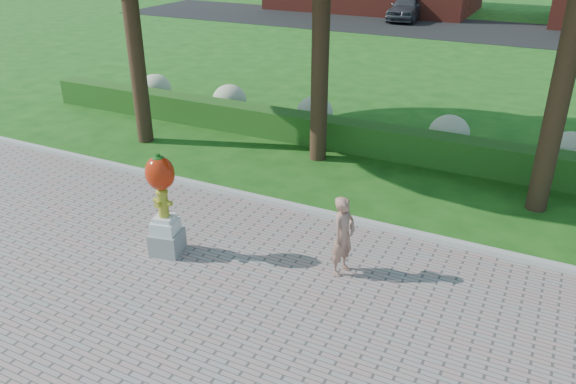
# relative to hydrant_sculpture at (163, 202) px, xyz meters

# --- Properties ---
(ground) EXTENTS (100.00, 100.00, 0.00)m
(ground) POSITION_rel_hydrant_sculpture_xyz_m (2.61, -0.32, -1.11)
(ground) COLOR #174A12
(ground) RESTS_ON ground
(curb) EXTENTS (40.00, 0.18, 0.15)m
(curb) POSITION_rel_hydrant_sculpture_xyz_m (2.61, 2.68, -1.03)
(curb) COLOR #ADADA5
(curb) RESTS_ON ground
(lawn_hedge) EXTENTS (24.00, 0.70, 0.80)m
(lawn_hedge) POSITION_rel_hydrant_sculpture_xyz_m (2.61, 6.68, -0.71)
(lawn_hedge) COLOR #1E4914
(lawn_hedge) RESTS_ON ground
(hydrangea_row) EXTENTS (20.10, 1.10, 0.99)m
(hydrangea_row) POSITION_rel_hydrant_sculpture_xyz_m (3.18, 7.68, -0.56)
(hydrangea_row) COLOR #A5AE85
(hydrangea_row) RESTS_ON ground
(street) EXTENTS (50.00, 8.00, 0.02)m
(street) POSITION_rel_hydrant_sculpture_xyz_m (2.61, 27.68, -1.10)
(street) COLOR black
(street) RESTS_ON ground
(hydrant_sculpture) EXTENTS (0.65, 0.65, 2.02)m
(hydrant_sculpture) POSITION_rel_hydrant_sculpture_xyz_m (0.00, 0.00, 0.00)
(hydrant_sculpture) COLOR gray
(hydrant_sculpture) RESTS_ON walkway
(woman) EXTENTS (0.46, 0.60, 1.49)m
(woman) POSITION_rel_hydrant_sculpture_xyz_m (3.21, 0.86, -0.32)
(woman) COLOR #A16E5C
(woman) RESTS_ON walkway
(parked_car) EXTENTS (1.97, 4.62, 1.56)m
(parked_car) POSITION_rel_hydrant_sculpture_xyz_m (-3.73, 29.48, -0.31)
(parked_car) COLOR #3E4046
(parked_car) RESTS_ON street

